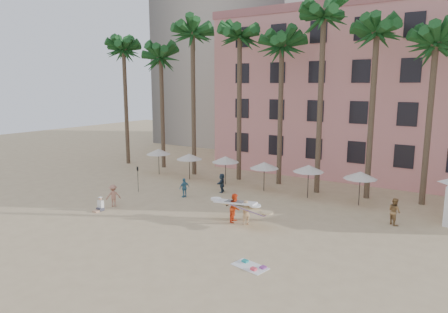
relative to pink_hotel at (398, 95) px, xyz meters
name	(u,v)px	position (x,y,z in m)	size (l,w,h in m)	color
ground	(183,239)	(-7.00, -26.00, -8.00)	(120.00, 120.00, 0.00)	#D1B789
pink_hotel	(398,95)	(0.00, 0.00, 0.00)	(35.00, 14.00, 16.00)	#DD8687
palm_row	(296,37)	(-6.49, -11.00, 4.97)	(44.40, 5.40, 16.30)	brown
umbrella_row	(244,162)	(-10.00, -13.50, -5.67)	(22.50, 2.70, 2.73)	#332B23
beach_towel	(251,266)	(-1.84, -26.95, -7.97)	(1.96, 1.33, 0.14)	white
carrier_yellow	(246,210)	(-5.11, -21.70, -7.05)	(3.35, 1.19, 1.65)	tan
carrier_white	(235,207)	(-6.01, -21.63, -6.98)	(3.00, 1.06, 1.93)	#F64819
beachgoers	(225,194)	(-8.69, -18.67, -7.16)	(19.63, 9.19, 1.79)	teal
paddle	(138,176)	(-16.82, -19.69, -6.59)	(0.18, 0.04, 2.23)	black
seated_man	(100,206)	(-15.49, -24.93, -7.65)	(0.44, 0.78, 1.01)	#3F3F4C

